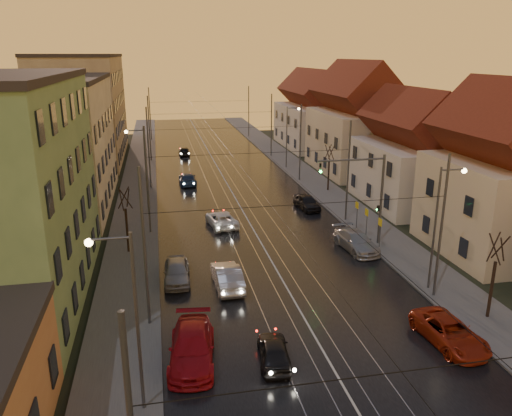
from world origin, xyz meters
TOP-DOWN VIEW (x-y plane):
  - ground at (0.00, 0.00)m, footprint 160.00×160.00m
  - road at (0.00, 40.00)m, footprint 16.00×120.00m
  - sidewalk_left at (-10.00, 40.00)m, footprint 4.00×120.00m
  - sidewalk_right at (10.00, 40.00)m, footprint 4.00×120.00m
  - tram_rail_0 at (-2.20, 40.00)m, footprint 0.06×120.00m
  - tram_rail_1 at (-0.77, 40.00)m, footprint 0.06×120.00m
  - tram_rail_2 at (0.77, 40.00)m, footprint 0.06×120.00m
  - tram_rail_3 at (2.20, 40.00)m, footprint 0.06×120.00m
  - apartment_left_2 at (-17.50, 34.00)m, footprint 10.00×20.00m
  - apartment_left_3 at (-17.50, 58.00)m, footprint 10.00×24.00m
  - house_right_1 at (17.00, 15.00)m, footprint 8.67×10.20m
  - house_right_2 at (17.00, 28.00)m, footprint 9.18×12.24m
  - house_right_3 at (17.00, 43.00)m, footprint 9.18×14.28m
  - house_right_4 at (17.00, 61.00)m, footprint 9.18×16.32m
  - catenary_pole_l_1 at (-8.60, 9.00)m, footprint 0.16×0.16m
  - catenary_pole_r_1 at (8.60, 9.00)m, footprint 0.16×0.16m
  - catenary_pole_l_2 at (-8.60, 24.00)m, footprint 0.16×0.16m
  - catenary_pole_r_2 at (8.60, 24.00)m, footprint 0.16×0.16m
  - catenary_pole_l_3 at (-8.60, 39.00)m, footprint 0.16×0.16m
  - catenary_pole_r_3 at (8.60, 39.00)m, footprint 0.16×0.16m
  - catenary_pole_l_4 at (-8.60, 54.00)m, footprint 0.16×0.16m
  - catenary_pole_r_4 at (8.60, 54.00)m, footprint 0.16×0.16m
  - catenary_pole_l_5 at (-8.60, 72.00)m, footprint 0.16×0.16m
  - catenary_pole_r_5 at (8.60, 72.00)m, footprint 0.16×0.16m
  - street_lamp_0 at (-9.10, 2.00)m, footprint 1.75×0.32m
  - street_lamp_1 at (9.10, 10.00)m, footprint 1.75×0.32m
  - street_lamp_2 at (-9.10, 30.00)m, footprint 1.75×0.32m
  - street_lamp_3 at (9.10, 46.00)m, footprint 1.75×0.32m
  - traffic_light_mast at (7.99, 18.00)m, footprint 5.30×0.32m
  - bare_tree_0 at (-10.20, 20.00)m, footprint 1.09×1.09m
  - bare_tree_1 at (10.20, 6.00)m, footprint 1.09×1.09m
  - bare_tree_2 at (10.40, 34.00)m, footprint 1.09×1.09m
  - driving_car_0 at (-2.65, 4.28)m, footprint 1.88×3.75m
  - driving_car_1 at (-3.71, 12.87)m, footprint 1.72×4.62m
  - driving_car_2 at (-2.53, 24.72)m, footprint 2.72×4.86m
  - driving_car_3 at (-4.47, 39.89)m, footprint 1.88×4.60m
  - driving_car_4 at (-3.83, 57.15)m, footprint 1.51×3.75m
  - parked_left_2 at (-6.53, 5.19)m, footprint 2.73×5.50m
  - parked_left_3 at (-6.85, 14.36)m, footprint 1.84×4.25m
  - parked_right_0 at (6.63, 4.12)m, footprint 2.55×4.91m
  - parked_right_1 at (6.84, 17.26)m, footprint 2.54×5.13m
  - parked_right_2 at (6.20, 28.14)m, footprint 2.10×4.23m

SIDE VIEW (x-z plane):
  - ground at x=0.00m, z-range 0.00..0.00m
  - road at x=0.00m, z-range 0.00..0.04m
  - tram_rail_0 at x=-2.20m, z-range 0.04..0.07m
  - tram_rail_1 at x=-0.77m, z-range 0.04..0.07m
  - tram_rail_2 at x=0.77m, z-range 0.04..0.07m
  - tram_rail_3 at x=2.20m, z-range 0.04..0.07m
  - sidewalk_left at x=-10.00m, z-range 0.00..0.15m
  - sidewalk_right at x=10.00m, z-range 0.00..0.15m
  - driving_car_0 at x=-2.65m, z-range 0.00..1.23m
  - driving_car_4 at x=-3.83m, z-range 0.00..1.28m
  - driving_car_2 at x=-2.53m, z-range 0.00..1.28m
  - parked_right_0 at x=6.63m, z-range 0.00..1.32m
  - driving_car_3 at x=-4.47m, z-range 0.00..1.34m
  - parked_right_2 at x=6.20m, z-range 0.00..1.39m
  - parked_left_3 at x=-6.85m, z-range 0.00..1.43m
  - parked_right_1 at x=6.84m, z-range 0.00..1.43m
  - driving_car_1 at x=-3.71m, z-range 0.00..1.51m
  - parked_left_2 at x=-6.53m, z-range 0.00..1.53m
  - bare_tree_0 at x=-10.20m, z-range -0.07..5.04m
  - bare_tree_1 at x=10.20m, z-range -0.07..5.04m
  - bare_tree_2 at x=10.40m, z-range -0.07..5.04m
  - catenary_pole_l_1 at x=-8.60m, z-range 0.00..9.00m
  - catenary_pole_r_1 at x=8.60m, z-range 0.00..9.00m
  - catenary_pole_l_2 at x=-8.60m, z-range 0.00..9.00m
  - catenary_pole_r_2 at x=8.60m, z-range 0.00..9.00m
  - catenary_pole_l_3 at x=-8.60m, z-range 0.00..9.00m
  - catenary_pole_r_3 at x=8.60m, z-range 0.00..9.00m
  - catenary_pole_l_4 at x=-8.60m, z-range 0.00..9.00m
  - catenary_pole_r_4 at x=8.60m, z-range 0.00..9.00m
  - catenary_pole_l_5 at x=-8.60m, z-range 0.00..9.00m
  - catenary_pole_r_5 at x=8.60m, z-range 0.00..9.00m
  - traffic_light_mast at x=7.99m, z-range 1.00..8.20m
  - house_right_2 at x=17.00m, z-range 0.04..9.24m
  - street_lamp_0 at x=-9.10m, z-range 0.89..8.89m
  - street_lamp_1 at x=9.10m, z-range 0.89..8.89m
  - street_lamp_2 at x=-9.10m, z-range 0.89..8.89m
  - street_lamp_3 at x=9.10m, z-range 0.89..8.89m
  - house_right_4 at x=17.00m, z-range 0.05..10.05m
  - house_right_1 at x=17.00m, z-range 0.05..10.85m
  - house_right_3 at x=17.00m, z-range 0.05..11.55m
  - apartment_left_2 at x=-17.50m, z-range 0.00..12.00m
  - apartment_left_3 at x=-17.50m, z-range 0.00..14.00m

